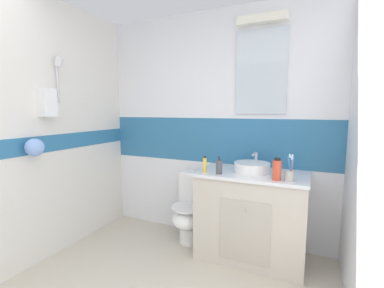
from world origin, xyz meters
TOP-DOWN VIEW (x-y plane):
  - wall_back_tiled at (0.01, 2.45)m, footprint 3.20×0.20m
  - wall_left_shower_alcove at (-1.35, 1.20)m, footprint 0.28×3.48m
  - vanity_cabinet at (0.51, 2.11)m, footprint 1.02×0.60m
  - sink_basin at (0.49, 2.12)m, footprint 0.34×0.38m
  - toilet at (-0.16, 2.16)m, footprint 0.37×0.50m
  - toothbrush_cup at (0.85, 1.92)m, footprint 0.08×0.08m
  - soap_dispenser at (0.23, 1.92)m, footprint 0.06×0.06m
  - toothpaste_tube_upright at (0.09, 1.90)m, footprint 0.03×0.03m
  - mouthwash_bottle at (0.75, 1.91)m, footprint 0.08×0.08m

SIDE VIEW (x-z plane):
  - toilet at x=-0.16m, z-range -0.03..0.74m
  - vanity_cabinet at x=0.51m, z-range 0.00..0.85m
  - sink_basin at x=0.49m, z-range 0.82..0.99m
  - toothbrush_cup at x=0.85m, z-range 0.79..1.02m
  - soap_dispenser at x=0.23m, z-range 0.83..1.00m
  - toothpaste_tube_upright at x=0.09m, z-range 0.85..1.01m
  - mouthwash_bottle at x=0.75m, z-range 0.85..1.04m
  - wall_left_shower_alcove at x=-1.35m, z-range 0.00..2.50m
  - wall_back_tiled at x=0.01m, z-range 0.01..2.51m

